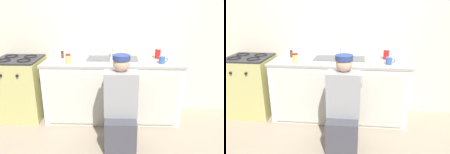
{
  "view_description": "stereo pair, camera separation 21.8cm",
  "coord_description": "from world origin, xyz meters",
  "views": [
    {
      "loc": [
        0.08,
        -2.68,
        1.64
      ],
      "look_at": [
        0.0,
        0.1,
        0.7
      ],
      "focal_mm": 35.0,
      "sensor_mm": 36.0,
      "label": 1
    },
    {
      "loc": [
        0.3,
        -2.67,
        1.64
      ],
      "look_at": [
        0.0,
        0.1,
        0.7
      ],
      "focal_mm": 35.0,
      "sensor_mm": 36.0,
      "label": 2
    }
  ],
  "objects": [
    {
      "name": "spice_bottle_pepper",
      "position": [
        -0.74,
        0.44,
        0.92
      ],
      "size": [
        0.04,
        0.04,
        0.1
      ],
      "color": "#513823",
      "rests_on": "countertop"
    },
    {
      "name": "water_glass",
      "position": [
        -0.85,
        0.48,
        0.92
      ],
      "size": [
        0.06,
        0.06,
        0.1
      ],
      "color": "#ADC6CC",
      "rests_on": "countertop"
    },
    {
      "name": "plumber_person",
      "position": [
        0.12,
        -0.4,
        0.46
      ],
      "size": [
        0.42,
        0.61,
        1.1
      ],
      "color": "#3F3F47",
      "rests_on": "ground_plane"
    },
    {
      "name": "ground_plane",
      "position": [
        0.0,
        0.0,
        0.0
      ],
      "size": [
        12.0,
        12.0,
        0.0
      ],
      "primitive_type": "plane",
      "color": "gray"
    },
    {
      "name": "sink_double_basin",
      "position": [
        0.0,
        0.3,
        0.89
      ],
      "size": [
        0.8,
        0.44,
        0.19
      ],
      "color": "silver",
      "rests_on": "countertop"
    },
    {
      "name": "counter_cabinet",
      "position": [
        0.0,
        0.29,
        0.42
      ],
      "size": [
        1.89,
        0.62,
        0.84
      ],
      "color": "silver",
      "rests_on": "ground_plane"
    },
    {
      "name": "back_wall",
      "position": [
        0.0,
        0.65,
        1.25
      ],
      "size": [
        6.0,
        0.1,
        2.5
      ],
      "primitive_type": "cube",
      "color": "beige",
      "rests_on": "ground_plane"
    },
    {
      "name": "soda_cup_red",
      "position": [
        0.66,
        0.46,
        0.95
      ],
      "size": [
        0.08,
        0.08,
        0.15
      ],
      "color": "red",
      "rests_on": "countertop"
    },
    {
      "name": "condiment_jar",
      "position": [
        -0.59,
        0.14,
        0.94
      ],
      "size": [
        0.07,
        0.07,
        0.13
      ],
      "color": "#DBB760",
      "rests_on": "countertop"
    },
    {
      "name": "stove_range",
      "position": [
        -1.35,
        0.3,
        0.45
      ],
      "size": [
        0.63,
        0.62,
        0.91
      ],
      "color": "tan",
      "rests_on": "ground_plane"
    },
    {
      "name": "coffee_mug",
      "position": [
        0.67,
        0.18,
        0.92
      ],
      "size": [
        0.13,
        0.08,
        0.09
      ],
      "color": "#335699",
      "rests_on": "countertop"
    },
    {
      "name": "countertop",
      "position": [
        0.0,
        0.3,
        0.86
      ],
      "size": [
        1.93,
        0.62,
        0.03
      ],
      "primitive_type": "cube",
      "color": "#9E9993",
      "rests_on": "counter_cabinet"
    }
  ]
}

